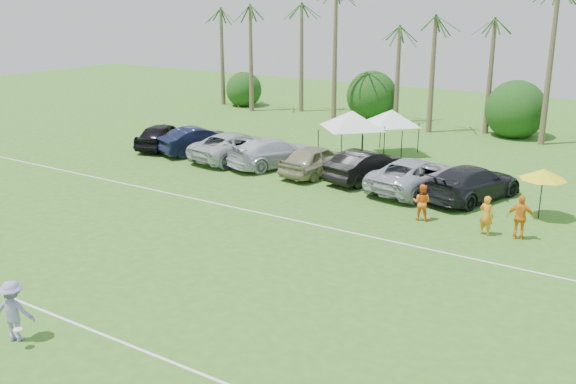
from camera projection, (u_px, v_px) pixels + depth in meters
The scene contains 25 objects.
field_lines at pixel (164, 251), 25.99m from camera, with size 80.00×12.10×0.01m.
palm_tree_0 at pixel (211, 24), 59.34m from camera, with size 2.40×2.40×8.90m.
palm_tree_1 at pixel (255, 15), 56.48m from camera, with size 2.40×2.40×9.90m.
palm_tree_2 at pixel (303, 5), 53.62m from camera, with size 2.40×2.40×10.90m.
palm_tree_4 at pixel (390, 29), 49.95m from camera, with size 2.40×2.40×8.90m.
palm_tree_5 at pixel (440, 18), 47.61m from camera, with size 2.40×2.40×9.90m.
palm_tree_6 at pixel (496, 6), 45.27m from camera, with size 2.40×2.40×10.90m.
bush_tree_0 at pixel (245, 86), 60.23m from camera, with size 4.00×4.00×4.00m.
bush_tree_1 at pixel (370, 98), 53.45m from camera, with size 4.00×4.00×4.00m.
bush_tree_2 at pixel (517, 111), 47.20m from camera, with size 4.00×4.00×4.00m.
sideline_player_a at pixel (486, 215), 27.50m from camera, with size 0.64×0.42×1.76m, color orange.
sideline_player_b at pixel (422, 202), 29.36m from camera, with size 0.83×0.65×1.71m, color orange.
sideline_player_c at pixel (521, 217), 27.01m from camera, with size 1.13×0.47×1.93m, color orange.
canopy_tent_left at pixel (353, 111), 39.07m from camera, with size 4.63×4.63×3.75m.
canopy_tent_right at pixel (392, 110), 41.06m from camera, with size 4.23×4.23×3.43m.
market_umbrella at pixel (543, 174), 29.22m from camera, with size 2.12×2.12×2.37m.
frisbee_player at pixel (14, 311), 18.99m from camera, with size 1.41×1.17×1.90m.
parked_car_0 at pixel (163, 136), 43.37m from camera, with size 2.06×5.12×1.74m, color black.
parked_car_1 at pixel (199, 140), 41.93m from camera, with size 1.85×5.29×1.74m, color black.
parked_car_2 at pixel (235, 146), 40.30m from camera, with size 2.89×6.28×1.74m, color #B6BABD.
parked_car_3 at pixel (275, 152), 38.68m from camera, with size 2.44×6.01×1.74m, color silver.
parked_car_4 at pixel (316, 160), 36.91m from camera, with size 2.06×5.12×1.74m, color #9B9473.
parked_car_5 at pixel (367, 166), 35.67m from camera, with size 1.85×5.29×1.74m, color black.
parked_car_6 at pixel (415, 175), 33.81m from camera, with size 2.89×6.28×1.74m, color #ABAEBB.
parked_car_7 at pixel (473, 183), 32.34m from camera, with size 2.44×6.01×1.74m, color black.
Camera 1 is at (17.39, -9.52, 9.87)m, focal length 40.00 mm.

